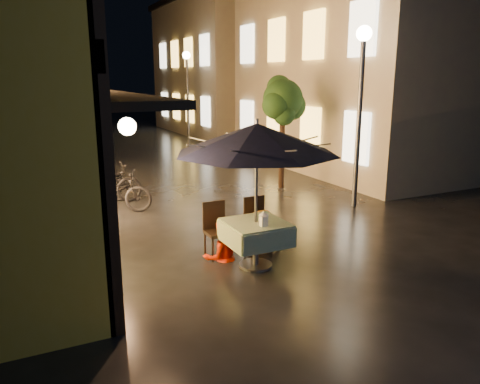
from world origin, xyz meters
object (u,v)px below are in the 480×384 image
cafe_table (256,233)px  person_yellow (262,212)px  streetlamp_near (361,85)px  patio_umbrella (257,139)px  table_lantern (264,218)px  person_orange (221,221)px  bicycle_0 (112,192)px

cafe_table → person_yellow: person_yellow is taller
streetlamp_near → patio_umbrella: size_ratio=1.59×
streetlamp_near → person_yellow: streetlamp_near is taller
table_lantern → person_orange: 0.94m
person_yellow → bicycle_0: (-1.96, 3.75, -0.26)m
streetlamp_near → table_lantern: streetlamp_near is taller
patio_umbrella → table_lantern: bearing=-90.0°
streetlamp_near → bicycle_0: bearing=159.3°
table_lantern → streetlamp_near: bearing=33.0°
cafe_table → table_lantern: table_lantern is taller
table_lantern → person_orange: size_ratio=0.18×
person_orange → person_yellow: size_ratio=0.92×
patio_umbrella → bicycle_0: bearing=109.2°
person_orange → streetlamp_near: bearing=-157.4°
cafe_table → bicycle_0: bearing=109.2°
cafe_table → table_lantern: 0.42m
table_lantern → patio_umbrella: bearing=90.0°
cafe_table → table_lantern: (0.00, -0.26, 0.33)m
cafe_table → streetlamp_near: bearing=30.2°
patio_umbrella → streetlamp_near: bearing=30.2°
table_lantern → bicycle_0: bearing=108.2°
streetlamp_near → bicycle_0: size_ratio=2.30×
table_lantern → person_yellow: 0.98m
streetlamp_near → person_orange: size_ratio=3.11×
person_orange → bicycle_0: size_ratio=0.74×
bicycle_0 → streetlamp_near: bearing=-87.2°
cafe_table → bicycle_0: size_ratio=0.54×
cafe_table → bicycle_0: (-1.51, 4.35, -0.10)m
streetlamp_near → bicycle_0: 6.31m
person_orange → person_yellow: person_yellow is taller
cafe_table → person_orange: bearing=123.7°
bicycle_0 → person_yellow: bearing=-128.9°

